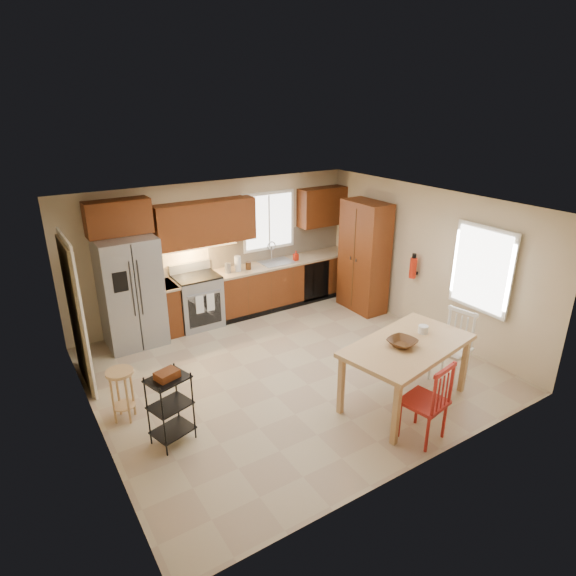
# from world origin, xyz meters

# --- Properties ---
(floor) EXTENTS (5.50, 5.50, 0.00)m
(floor) POSITION_xyz_m (0.00, 0.00, 0.00)
(floor) COLOR tan
(floor) RESTS_ON ground
(ceiling) EXTENTS (5.50, 5.00, 0.02)m
(ceiling) POSITION_xyz_m (0.00, 0.00, 2.50)
(ceiling) COLOR silver
(ceiling) RESTS_ON ground
(wall_back) EXTENTS (5.50, 0.02, 2.50)m
(wall_back) POSITION_xyz_m (0.00, 2.50, 1.25)
(wall_back) COLOR #CCB793
(wall_back) RESTS_ON ground
(wall_front) EXTENTS (5.50, 0.02, 2.50)m
(wall_front) POSITION_xyz_m (0.00, -2.50, 1.25)
(wall_front) COLOR #CCB793
(wall_front) RESTS_ON ground
(wall_left) EXTENTS (0.02, 5.00, 2.50)m
(wall_left) POSITION_xyz_m (-2.75, 0.00, 1.25)
(wall_left) COLOR #CCB793
(wall_left) RESTS_ON ground
(wall_right) EXTENTS (0.02, 5.00, 2.50)m
(wall_right) POSITION_xyz_m (2.75, 0.00, 1.25)
(wall_right) COLOR #CCB793
(wall_right) RESTS_ON ground
(refrigerator) EXTENTS (0.92, 0.75, 1.82)m
(refrigerator) POSITION_xyz_m (-1.70, 2.12, 0.91)
(refrigerator) COLOR gray
(refrigerator) RESTS_ON floor
(range_stove) EXTENTS (0.76, 0.63, 0.92)m
(range_stove) POSITION_xyz_m (-0.55, 2.19, 0.46)
(range_stove) COLOR gray
(range_stove) RESTS_ON floor
(base_cabinet_narrow) EXTENTS (0.30, 0.60, 0.90)m
(base_cabinet_narrow) POSITION_xyz_m (-1.10, 2.20, 0.45)
(base_cabinet_narrow) COLOR #5D2A11
(base_cabinet_narrow) RESTS_ON floor
(base_cabinet_run) EXTENTS (2.92, 0.60, 0.90)m
(base_cabinet_run) POSITION_xyz_m (1.29, 2.20, 0.45)
(base_cabinet_run) COLOR #5D2A11
(base_cabinet_run) RESTS_ON floor
(dishwasher) EXTENTS (0.60, 0.02, 0.78)m
(dishwasher) POSITION_xyz_m (1.85, 1.91, 0.45)
(dishwasher) COLOR black
(dishwasher) RESTS_ON floor
(backsplash) EXTENTS (2.92, 0.03, 0.55)m
(backsplash) POSITION_xyz_m (1.29, 2.48, 1.18)
(backsplash) COLOR beige
(backsplash) RESTS_ON wall_back
(upper_over_fridge) EXTENTS (1.00, 0.35, 0.55)m
(upper_over_fridge) POSITION_xyz_m (-1.70, 2.33, 2.10)
(upper_over_fridge) COLOR #5D2B0F
(upper_over_fridge) RESTS_ON wall_back
(upper_left_block) EXTENTS (1.80, 0.35, 0.75)m
(upper_left_block) POSITION_xyz_m (-0.25, 2.33, 1.83)
(upper_left_block) COLOR #5D2B0F
(upper_left_block) RESTS_ON wall_back
(upper_right_block) EXTENTS (1.00, 0.35, 0.75)m
(upper_right_block) POSITION_xyz_m (2.25, 2.33, 1.83)
(upper_right_block) COLOR #5D2B0F
(upper_right_block) RESTS_ON wall_back
(window_back) EXTENTS (1.12, 0.04, 1.12)m
(window_back) POSITION_xyz_m (1.10, 2.48, 1.65)
(window_back) COLOR white
(window_back) RESTS_ON wall_back
(sink) EXTENTS (0.62, 0.46, 0.16)m
(sink) POSITION_xyz_m (1.10, 2.20, 0.86)
(sink) COLOR gray
(sink) RESTS_ON base_cabinet_run
(undercab_glow) EXTENTS (1.60, 0.30, 0.01)m
(undercab_glow) POSITION_xyz_m (-0.55, 2.30, 1.43)
(undercab_glow) COLOR #FFBF66
(undercab_glow) RESTS_ON wall_back
(soap_bottle) EXTENTS (0.09, 0.09, 0.19)m
(soap_bottle) POSITION_xyz_m (1.48, 2.10, 1.00)
(soap_bottle) COLOR #B71F0C
(soap_bottle) RESTS_ON base_cabinet_run
(paper_towel) EXTENTS (0.12, 0.12, 0.28)m
(paper_towel) POSITION_xyz_m (0.25, 2.15, 1.04)
(paper_towel) COLOR silver
(paper_towel) RESTS_ON base_cabinet_run
(canister_steel) EXTENTS (0.11, 0.11, 0.18)m
(canister_steel) POSITION_xyz_m (0.05, 2.15, 0.99)
(canister_steel) COLOR gray
(canister_steel) RESTS_ON base_cabinet_run
(canister_wood) EXTENTS (0.10, 0.10, 0.14)m
(canister_wood) POSITION_xyz_m (0.45, 2.12, 0.97)
(canister_wood) COLOR #472813
(canister_wood) RESTS_ON base_cabinet_run
(pantry) EXTENTS (0.50, 0.95, 2.10)m
(pantry) POSITION_xyz_m (2.43, 1.20, 1.05)
(pantry) COLOR #5D2A11
(pantry) RESTS_ON floor
(fire_extinguisher) EXTENTS (0.12, 0.12, 0.36)m
(fire_extinguisher) POSITION_xyz_m (2.63, 0.15, 1.10)
(fire_extinguisher) COLOR #B71F0C
(fire_extinguisher) RESTS_ON wall_right
(window_right) EXTENTS (0.04, 1.02, 1.32)m
(window_right) POSITION_xyz_m (2.68, -1.15, 1.45)
(window_right) COLOR white
(window_right) RESTS_ON wall_right
(doorway) EXTENTS (0.04, 0.95, 2.10)m
(doorway) POSITION_xyz_m (-2.67, 1.30, 1.05)
(doorway) COLOR #8C7A59
(doorway) RESTS_ON wall_left
(dining_table) EXTENTS (1.93, 1.32, 0.86)m
(dining_table) POSITION_xyz_m (0.86, -1.51, 0.43)
(dining_table) COLOR tan
(dining_table) RESTS_ON floor
(chair_red) EXTENTS (0.57, 0.57, 1.04)m
(chair_red) POSITION_xyz_m (0.51, -2.16, 0.52)
(chair_red) COLOR maroon
(chair_red) RESTS_ON floor
(chair_white) EXTENTS (0.57, 0.57, 1.04)m
(chair_white) POSITION_xyz_m (1.81, -1.46, 0.52)
(chair_white) COLOR silver
(chair_white) RESTS_ON floor
(table_bowl) EXTENTS (0.42, 0.42, 0.09)m
(table_bowl) POSITION_xyz_m (0.75, -1.51, 0.88)
(table_bowl) COLOR #472813
(table_bowl) RESTS_ON dining_table
(table_jar) EXTENTS (0.17, 0.17, 0.17)m
(table_jar) POSITION_xyz_m (1.24, -1.40, 0.91)
(table_jar) COLOR silver
(table_jar) RESTS_ON dining_table
(bar_stool) EXTENTS (0.37, 0.37, 0.70)m
(bar_stool) POSITION_xyz_m (-2.42, 0.12, 0.35)
(bar_stool) COLOR tan
(bar_stool) RESTS_ON floor
(utility_cart) EXTENTS (0.54, 0.47, 0.91)m
(utility_cart) POSITION_xyz_m (-2.05, -0.63, 0.45)
(utility_cart) COLOR black
(utility_cart) RESTS_ON floor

